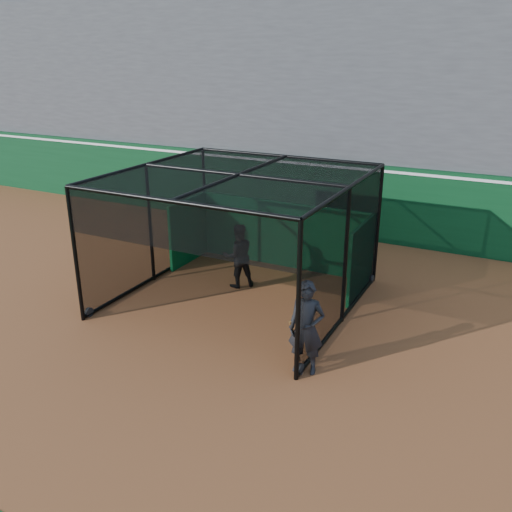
% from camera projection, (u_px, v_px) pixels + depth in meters
% --- Properties ---
extents(ground, '(120.00, 120.00, 0.00)m').
position_uv_depth(ground, '(175.00, 338.00, 11.77)').
color(ground, brown).
rests_on(ground, ground).
extents(outfield_wall, '(50.00, 0.50, 2.50)m').
position_uv_depth(outfield_wall, '(318.00, 195.00, 18.40)').
color(outfield_wall, '#0A3B1B').
rests_on(outfield_wall, ground).
extents(grandstand, '(50.00, 7.85, 8.95)m').
position_uv_depth(grandstand, '(357.00, 91.00, 20.42)').
color(grandstand, '#4C4C4F').
rests_on(grandstand, ground).
extents(batting_cage, '(5.45, 5.46, 3.16)m').
position_uv_depth(batting_cage, '(240.00, 239.00, 13.12)').
color(batting_cage, black).
rests_on(batting_cage, ground).
extents(batter, '(1.05, 1.04, 1.71)m').
position_uv_depth(batter, '(238.00, 256.00, 14.11)').
color(batter, black).
rests_on(batter, ground).
extents(on_deck_player, '(0.76, 0.58, 1.87)m').
position_uv_depth(on_deck_player, '(306.00, 328.00, 10.23)').
color(on_deck_player, black).
rests_on(on_deck_player, ground).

